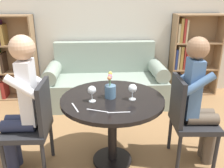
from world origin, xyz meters
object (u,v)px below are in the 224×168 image
at_px(bookshelf_right, 188,56).
at_px(chair_left, 34,123).
at_px(wine_glass_right, 133,89).
at_px(person_left, 22,102).
at_px(bookshelf_left, 4,58).
at_px(chair_right, 188,117).
at_px(wine_glass_left, 92,91).
at_px(couch, 106,83).
at_px(flower_vase, 110,90).
at_px(person_right, 199,100).

bearing_deg(bookshelf_right, chair_left, -139.85).
bearing_deg(bookshelf_right, wine_glass_right, -123.95).
bearing_deg(person_left, bookshelf_left, -154.72).
xyz_separation_m(bookshelf_left, chair_left, (0.87, -1.81, -0.18)).
distance_m(bookshelf_right, chair_right, 1.91).
bearing_deg(wine_glass_left, bookshelf_left, 127.83).
bearing_deg(bookshelf_right, couch, -169.25).
height_order(couch, bookshelf_right, bookshelf_right).
bearing_deg(flower_vase, chair_right, -1.86).
bearing_deg(flower_vase, person_right, -2.26).
height_order(bookshelf_right, flower_vase, bookshelf_right).
bearing_deg(chair_left, couch, 156.13).
height_order(bookshelf_left, person_left, bookshelf_left).
relative_size(person_left, person_right, 1.03).
xyz_separation_m(couch, bookshelf_left, (-1.61, 0.26, 0.36)).
height_order(chair_left, flower_vase, flower_vase).
relative_size(wine_glass_left, wine_glass_right, 1.00).
xyz_separation_m(bookshelf_left, bookshelf_right, (3.01, 0.00, -0.01)).
height_order(bookshelf_left, bookshelf_right, same).
distance_m(wine_glass_left, flower_vase, 0.19).
bearing_deg(chair_left, wine_glass_right, 91.55).
relative_size(chair_right, person_left, 0.68).
xyz_separation_m(chair_left, chair_right, (1.49, 0.03, 0.00)).
bearing_deg(person_right, flower_vase, 91.18).
relative_size(couch, person_right, 1.43).
bearing_deg(wine_glass_left, person_right, 2.23).
bearing_deg(bookshelf_right, person_left, -140.99).
relative_size(chair_left, person_right, 0.70).
xyz_separation_m(couch, person_left, (-0.83, -1.54, 0.40)).
relative_size(chair_right, wine_glass_left, 6.08).
distance_m(person_right, flower_vase, 0.86).
relative_size(couch, wine_glass_left, 12.42).
height_order(couch, bookshelf_left, bookshelf_left).
bearing_deg(flower_vase, bookshelf_left, 132.14).
distance_m(chair_right, wine_glass_right, 0.65).
height_order(person_right, flower_vase, person_right).
bearing_deg(bookshelf_left, wine_glass_left, -52.17).
height_order(bookshelf_right, chair_right, bookshelf_right).
relative_size(chair_left, wine_glass_left, 6.08).
distance_m(chair_left, wine_glass_left, 0.64).
xyz_separation_m(bookshelf_left, flower_vase, (1.59, -1.76, 0.12)).
xyz_separation_m(chair_left, wine_glass_left, (0.56, -0.02, 0.32)).
xyz_separation_m(wine_glass_left, wine_glass_right, (0.37, 0.02, -0.00)).
bearing_deg(chair_right, person_right, -92.36).
distance_m(bookshelf_right, chair_left, 2.81).
distance_m(bookshelf_left, wine_glass_left, 2.32).
relative_size(couch, person_left, 1.39).
relative_size(bookshelf_left, chair_left, 1.49).
height_order(chair_left, wine_glass_right, chair_left).
bearing_deg(bookshelf_left, flower_vase, -47.86).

